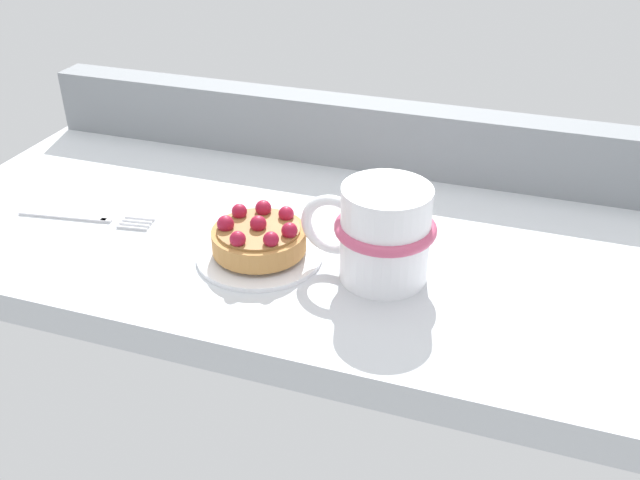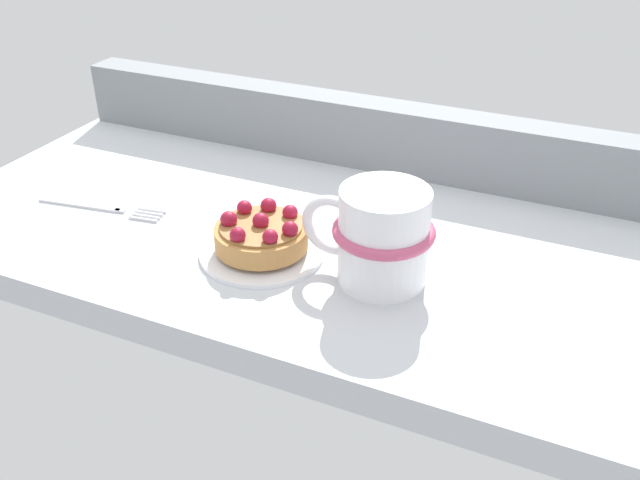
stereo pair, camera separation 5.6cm
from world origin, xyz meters
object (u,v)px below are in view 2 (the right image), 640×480
at_px(dessert_plate, 262,250).
at_px(dessert_fork, 101,207).
at_px(coffee_mug, 381,236).
at_px(raspberry_tart, 261,233).

bearing_deg(dessert_plate, dessert_fork, 177.54).
relative_size(coffee_mug, dessert_fork, 0.84).
bearing_deg(dessert_fork, raspberry_tart, -2.41).
bearing_deg(raspberry_tart, coffee_mug, 2.79).
relative_size(raspberry_tart, dessert_fork, 0.61).
distance_m(raspberry_tart, dessert_fork, 0.22).
bearing_deg(dessert_plate, raspberry_tart, 123.70).
xyz_separation_m(coffee_mug, dessert_fork, (-0.34, 0.00, -0.05)).
bearing_deg(coffee_mug, raspberry_tart, -177.21).
bearing_deg(dessert_plate, coffee_mug, 2.88).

